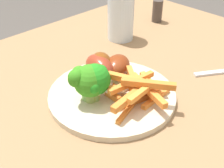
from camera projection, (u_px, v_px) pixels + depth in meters
name	position (u px, v px, depth m)	size (l,w,h in m)	color
dining_table	(124.00, 117.00, 0.72)	(0.92, 0.70, 0.70)	#8E6B47
dinner_plate	(112.00, 95.00, 0.58)	(0.25, 0.25, 0.01)	beige
broccoli_floret_front	(88.00, 80.00, 0.53)	(0.07, 0.07, 0.07)	#8AA750
broccoli_floret_middle	(87.00, 82.00, 0.54)	(0.05, 0.05, 0.06)	#7AAC56
broccoli_floret_back	(95.00, 79.00, 0.54)	(0.07, 0.06, 0.07)	#82A452
carrot_fries_pile	(138.00, 89.00, 0.55)	(0.14, 0.13, 0.05)	orange
chicken_drumstick_near	(118.00, 69.00, 0.61)	(0.12, 0.09, 0.04)	#551C0B
chicken_drumstick_far	(101.00, 69.00, 0.60)	(0.06, 0.13, 0.05)	#611C10
chicken_drumstick_extra	(100.00, 67.00, 0.61)	(0.11, 0.11, 0.05)	#54230A
water_glass	(121.00, 17.00, 0.77)	(0.07, 0.07, 0.12)	silver
pepper_shaker	(157.00, 11.00, 0.88)	(0.03, 0.03, 0.06)	#423833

